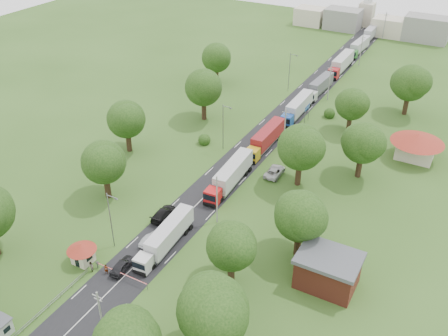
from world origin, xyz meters
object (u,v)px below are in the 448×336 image
Objects in this scene: info_sign at (307,110)px; car_lane_mid at (150,240)px; boom_barrier at (114,271)px; guard_booth at (82,251)px; pedestrian_near at (106,269)px; truck_0 at (166,237)px; car_lane_front at (123,266)px.

info_sign is 52.14m from car_lane_mid.
guard_booth is (-5.84, -0.00, 1.27)m from boom_barrier.
pedestrian_near is at bearing -3.42° from guard_booth.
info_sign is 51.38m from truck_0.
guard_booth is 4.82m from pedestrian_near.
info_sign is 0.97× the size of car_lane_mid.
info_sign reaches higher than boom_barrier.
boom_barrier is 9.37m from truck_0.
car_lane_front is at bearing 25.15° from pedestrian_near.
guard_booth is 10.45m from car_lane_mid.
boom_barrier is 5.69× the size of pedestrian_near.
truck_0 reaches higher than car_lane_mid.
car_lane_mid is at bearing 87.53° from boom_barrier.
car_lane_mid is (0.04, 6.78, -0.11)m from car_lane_front.
car_lane_front reaches higher than boom_barrier.
car_lane_front is (-2.86, -7.24, -1.23)m from truck_0.
boom_barrier is 2.25× the size of info_sign.
boom_barrier is at bearing 73.72° from car_lane_front.
car_lane_mid is at bearing -170.87° from truck_0.
truck_0 is 10.10m from pedestrian_near.
truck_0 is at bearing -93.77° from info_sign.
guard_booth reaches higher than car_lane_mid.
car_lane_front is at bearing 91.02° from car_lane_mid.
boom_barrier is 1.96× the size of car_lane_front.
pedestrian_near is (-1.22, -0.28, -0.08)m from boom_barrier.
truck_0 is at bearing 44.10° from guard_booth.
pedestrian_near is (4.62, -0.28, -1.35)m from guard_booth.
info_sign is 0.87× the size of car_lane_front.
pedestrian_near reaches higher than boom_barrier.
guard_booth is at bearing -135.90° from truck_0.
boom_barrier is at bearing -96.24° from info_sign.
pedestrian_near is (-4.40, -9.01, -1.22)m from truck_0.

